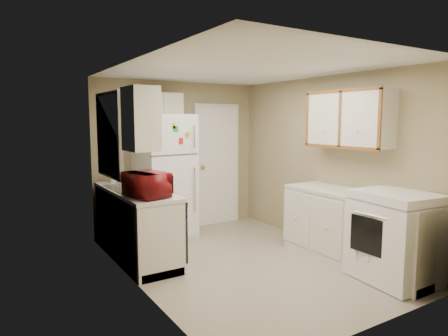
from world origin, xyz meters
TOP-DOWN VIEW (x-y plane):
  - floor at (0.00, 0.00)m, footprint 3.80×3.80m
  - ceiling at (0.00, 0.00)m, footprint 3.80×3.80m
  - wall_left at (-1.40, 0.00)m, footprint 3.80×3.80m
  - wall_right at (1.40, 0.00)m, footprint 3.80×3.80m
  - wall_back at (0.00, 1.90)m, footprint 2.80×2.80m
  - wall_front at (0.00, -1.90)m, footprint 2.80×2.80m
  - left_counter at (-1.10, 0.90)m, footprint 0.60×1.80m
  - dishwasher at (-0.81, 0.30)m, footprint 0.03×0.58m
  - sink at (-1.10, 1.05)m, footprint 0.54×0.74m
  - microwave at (-1.15, 0.33)m, footprint 0.58×0.41m
  - soap_bottle at (-1.15, 1.61)m, footprint 0.12×0.12m
  - window_blinds at (-1.36, 1.05)m, footprint 0.10×0.98m
  - upper_cabinet_left at (-1.25, 0.22)m, footprint 0.30×0.45m
  - refrigerator at (-0.40, 1.59)m, footprint 0.83×0.81m
  - cabinet_over_fridge at (-0.40, 1.75)m, footprint 0.70×0.30m
  - interior_door at (0.70, 1.86)m, footprint 0.86×0.06m
  - right_counter at (1.10, -0.80)m, footprint 0.60×2.00m
  - stove at (1.07, -1.36)m, footprint 0.76×0.90m
  - upper_cabinet_right at (1.25, -0.50)m, footprint 0.30×1.20m

SIDE VIEW (x-z plane):
  - floor at x=0.00m, z-range 0.00..0.00m
  - left_counter at x=-1.10m, z-range 0.00..0.90m
  - right_counter at x=1.10m, z-range 0.00..0.90m
  - dishwasher at x=-0.81m, z-range 0.13..0.85m
  - stove at x=1.07m, z-range 0.00..1.02m
  - sink at x=-1.10m, z-range 0.78..0.94m
  - refrigerator at x=-0.40m, z-range 0.00..1.87m
  - soap_bottle at x=-1.15m, z-range 0.90..1.10m
  - interior_door at x=0.70m, z-range -0.02..2.06m
  - microwave at x=-1.15m, z-range 0.88..1.22m
  - wall_left at x=-1.40m, z-range 1.20..1.20m
  - wall_right at x=1.40m, z-range 1.20..1.20m
  - wall_back at x=0.00m, z-range 1.20..1.20m
  - wall_front at x=0.00m, z-range 1.20..1.20m
  - window_blinds at x=-1.36m, z-range 1.06..2.14m
  - upper_cabinet_left at x=-1.25m, z-range 1.45..2.15m
  - upper_cabinet_right at x=1.25m, z-range 1.45..2.15m
  - cabinet_over_fridge at x=-0.40m, z-range 1.80..2.20m
  - ceiling at x=0.00m, z-range 2.40..2.40m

